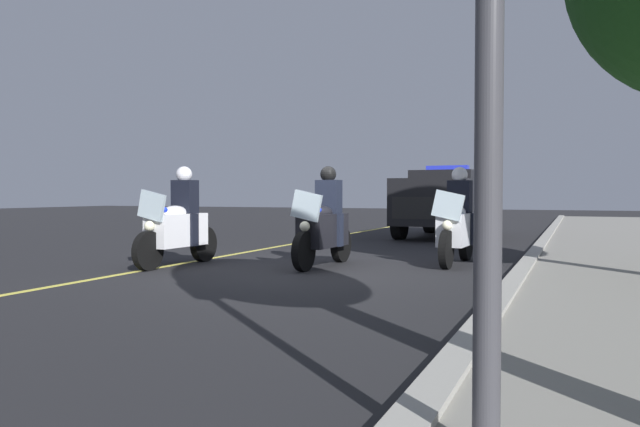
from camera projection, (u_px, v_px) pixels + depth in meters
name	position (u px, v px, depth m)	size (l,w,h in m)	color
ground_plane	(306.00, 269.00, 10.14)	(80.00, 80.00, 0.00)	black
curb_strip	(520.00, 275.00, 8.84)	(48.00, 0.24, 0.15)	#9E9B93
lane_stripe_center	(186.00, 263.00, 11.05)	(48.00, 0.12, 0.01)	#E0D14C
police_motorcycle_lead_left	(178.00, 225.00, 10.59)	(2.14, 0.59, 1.72)	black
police_motorcycle_lead_right	(324.00, 226.00, 10.51)	(2.14, 0.59, 1.72)	black
police_motorcycle_trailing	(457.00, 225.00, 10.81)	(2.14, 0.59, 1.72)	black
police_suv	(447.00, 200.00, 17.70)	(4.99, 2.26, 2.05)	black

